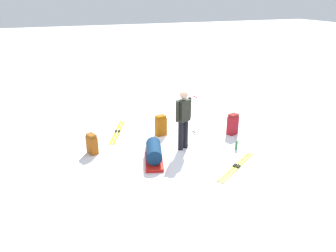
{
  "coord_description": "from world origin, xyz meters",
  "views": [
    {
      "loc": [
        7.78,
        -2.96,
        4.09
      ],
      "look_at": [
        0.0,
        0.0,
        0.7
      ],
      "focal_mm": 34.77,
      "sensor_mm": 36.0,
      "label": 1
    }
  ],
  "objects": [
    {
      "name": "skier_standing",
      "position": [
        0.13,
        0.4,
        0.95
      ],
      "size": [
        0.33,
        0.53,
        1.7
      ],
      "color": "black",
      "rests_on": "ground_plane"
    },
    {
      "name": "ground_plane",
      "position": [
        0.0,
        0.0,
        0.0
      ],
      "size": [
        80.0,
        80.0,
        0.0
      ],
      "primitive_type": "plane",
      "color": "white"
    },
    {
      "name": "gear_sled",
      "position": [
        0.53,
        -0.6,
        0.22
      ],
      "size": [
        1.36,
        0.79,
        0.49
      ],
      "color": "red",
      "rests_on": "ground_plane"
    },
    {
      "name": "ski_poles_planted_near",
      "position": [
        -0.74,
        1.16,
        0.68
      ],
      "size": [
        0.15,
        0.1,
        1.23
      ],
      "color": "#BCBABF",
      "rests_on": "ground_plane"
    },
    {
      "name": "backpack_bright",
      "position": [
        -0.48,
        -2.04,
        0.28
      ],
      "size": [
        0.37,
        0.3,
        0.57
      ],
      "color": "#914710",
      "rests_on": "ground_plane"
    },
    {
      "name": "ski_pair_near",
      "position": [
        -1.7,
        -1.08,
        0.01
      ],
      "size": [
        1.8,
        0.89,
        0.05
      ],
      "color": "gold",
      "rests_on": "ground_plane"
    },
    {
      "name": "backpack_large_dark",
      "position": [
        -0.27,
        2.26,
        0.33
      ],
      "size": [
        0.31,
        0.37,
        0.66
      ],
      "color": "maroon",
      "rests_on": "ground_plane"
    },
    {
      "name": "ski_pair_far",
      "position": [
        1.6,
        1.26,
        0.01
      ],
      "size": [
        1.15,
        1.63,
        0.05
      ],
      "color": "gold",
      "rests_on": "ground_plane"
    },
    {
      "name": "backpack_small_spare",
      "position": [
        -0.99,
        0.14,
        0.31
      ],
      "size": [
        0.27,
        0.35,
        0.64
      ],
      "color": "#964D0B",
      "rests_on": "ground_plane"
    },
    {
      "name": "thermos_bottle",
      "position": [
        0.71,
        1.8,
        0.13
      ],
      "size": [
        0.07,
        0.07,
        0.26
      ],
      "primitive_type": "cylinder",
      "color": "#246A32",
      "rests_on": "ground_plane"
    }
  ]
}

